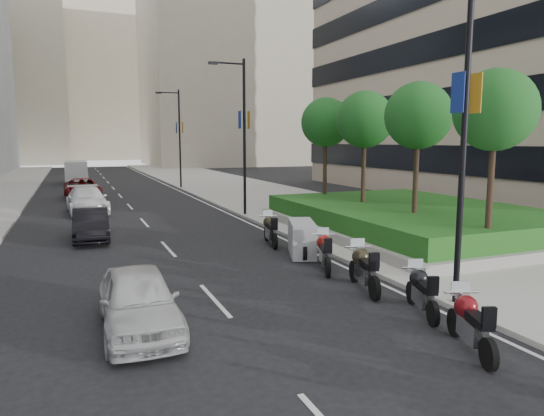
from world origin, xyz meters
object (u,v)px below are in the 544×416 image
motorcycle_3 (364,269)px  car_c (87,200)px  motorcycle_2 (421,291)px  motorcycle_4 (325,252)px  motorcycle_5 (302,239)px  car_b (91,224)px  lamp_post_1 (242,129)px  motorcycle_1 (470,323)px  car_a (139,300)px  car_d (83,188)px  lamp_post_0 (460,114)px  lamp_post_2 (178,134)px  motorcycle_6 (270,230)px  delivery_van (77,173)px

motorcycle_3 → car_c: 21.03m
motorcycle_2 → car_c: bearing=38.9°
motorcycle_4 → motorcycle_3: bearing=-159.0°
motorcycle_5 → car_b: size_ratio=0.56×
lamp_post_1 → motorcycle_1: 19.83m
car_a → car_d: (-0.59, 28.90, 0.04)m
lamp_post_0 → motorcycle_3: size_ratio=3.71×
lamp_post_1 → motorcycle_4: (-1.27, -12.36, -4.44)m
motorcycle_1 → car_b: bearing=45.3°
lamp_post_0 → car_c: 23.92m
lamp_post_2 → motorcycle_6: (-1.44, -25.84, -4.43)m
car_b → delivery_van: size_ratio=0.76×
lamp_post_2 → car_d: lamp_post_2 is taller
lamp_post_0 → motorcycle_6: (-1.44, 9.16, -4.43)m
lamp_post_2 → delivery_van: 13.36m
lamp_post_2 → motorcycle_3: 33.13m
motorcycle_6 → car_c: size_ratio=0.43×
delivery_van → lamp_post_0: bearing=-77.9°
delivery_van → lamp_post_1: bearing=-71.4°
motorcycle_5 → car_d: bearing=37.0°
lamp_post_0 → motorcycle_5: (-1.07, 6.85, -4.40)m
lamp_post_1 → lamp_post_2: bearing=90.0°
lamp_post_2 → motorcycle_5: 28.51m
lamp_post_0 → lamp_post_2: bearing=90.0°
motorcycle_5 → motorcycle_6: motorcycle_5 is taller
motorcycle_6 → car_a: 9.94m
car_d → motorcycle_4: bearing=-77.3°
motorcycle_2 → motorcycle_1: bearing=-173.2°
motorcycle_1 → motorcycle_6: size_ratio=0.92×
motorcycle_6 → motorcycle_4: bearing=-167.1°
car_b → car_d: bearing=91.4°
lamp_post_1 → motorcycle_1: lamp_post_1 is taller
motorcycle_2 → lamp_post_2: bearing=18.8°
lamp_post_1 → motorcycle_4: lamp_post_1 is taller
motorcycle_1 → motorcycle_6: (0.13, 11.41, 0.03)m
car_c → motorcycle_3: bearing=-73.6°
motorcycle_3 → car_a: bearing=109.2°
lamp_post_2 → motorcycle_2: bearing=-91.7°
motorcycle_6 → motorcycle_2: bearing=-166.7°
motorcycle_4 → car_b: (-7.21, 8.54, 0.08)m
lamp_post_1 → motorcycle_1: bearing=-94.7°
lamp_post_1 → motorcycle_3: size_ratio=3.71×
motorcycle_5 → motorcycle_6: size_ratio=1.00×
lamp_post_1 → motorcycle_6: lamp_post_1 is taller
lamp_post_2 → car_d: 10.51m
car_a → delivery_van: (-0.85, 42.75, 0.36)m
lamp_post_0 → car_a: 9.11m
lamp_post_0 → lamp_post_1: size_ratio=1.00×
motorcycle_2 → motorcycle_3: 2.28m
lamp_post_0 → car_b: size_ratio=2.11×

